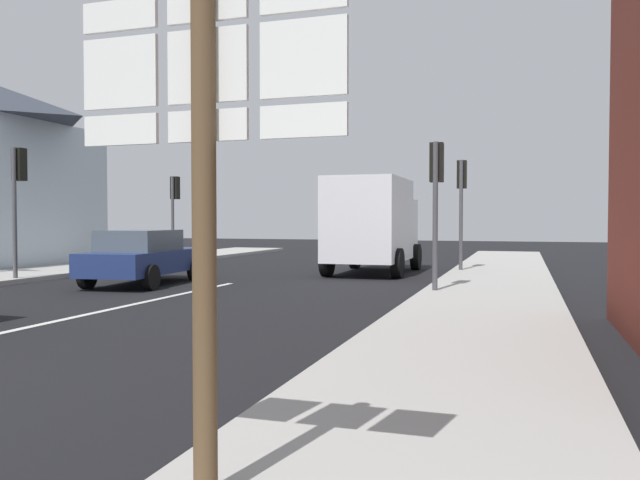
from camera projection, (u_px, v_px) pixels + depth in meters
name	position (u px, v px, depth m)	size (l,w,h in m)	color
ground_plane	(195.00, 291.00, 15.43)	(80.00, 80.00, 0.00)	black
sidewalk_right	(481.00, 313.00, 11.42)	(2.99, 44.00, 0.14)	#9E9B96
lane_centre_stripe	(87.00, 315.00, 11.62)	(0.16, 12.00, 0.01)	silver
sedan_far	(143.00, 256.00, 17.09)	(2.28, 4.35, 1.47)	navy
delivery_truck	(373.00, 223.00, 20.60)	(2.48, 5.00, 3.05)	silver
route_sign_post	(206.00, 174.00, 3.61)	(1.66, 0.14, 3.20)	brown
traffic_light_near_left	(18.00, 183.00, 17.51)	(0.30, 0.49, 3.72)	#47474C
traffic_light_far_right	(462.00, 190.00, 20.44)	(0.30, 0.49, 3.66)	#47474C
traffic_light_far_left	(174.00, 199.00, 25.37)	(0.30, 0.49, 3.47)	#47474C
traffic_light_near_right	(436.00, 182.00, 14.52)	(0.30, 0.49, 3.51)	#47474C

